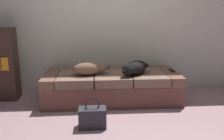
{
  "coord_description": "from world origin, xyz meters",
  "views": [
    {
      "loc": [
        -0.26,
        -2.43,
        1.34
      ],
      "look_at": [
        0.0,
        1.04,
        0.48
      ],
      "focal_mm": 38.59,
      "sensor_mm": 36.0,
      "label": 1
    }
  ],
  "objects_px": {
    "couch": "(112,86)",
    "dog_dark": "(135,68)",
    "dog_tan": "(90,68)",
    "handbag": "(93,117)",
    "tv_remote": "(172,70)"
  },
  "relations": [
    {
      "from": "couch",
      "to": "tv_remote",
      "type": "distance_m",
      "value": 0.96
    },
    {
      "from": "couch",
      "to": "dog_dark",
      "type": "height_order",
      "value": "dog_dark"
    },
    {
      "from": "dog_tan",
      "to": "tv_remote",
      "type": "height_order",
      "value": "dog_tan"
    },
    {
      "from": "dog_dark",
      "to": "handbag",
      "type": "height_order",
      "value": "dog_dark"
    },
    {
      "from": "handbag",
      "to": "tv_remote",
      "type": "bearing_deg",
      "value": 36.56
    },
    {
      "from": "couch",
      "to": "dog_dark",
      "type": "distance_m",
      "value": 0.48
    },
    {
      "from": "dog_dark",
      "to": "handbag",
      "type": "bearing_deg",
      "value": -129.32
    },
    {
      "from": "dog_tan",
      "to": "handbag",
      "type": "xyz_separation_m",
      "value": [
        0.03,
        -0.79,
        -0.41
      ]
    },
    {
      "from": "tv_remote",
      "to": "handbag",
      "type": "bearing_deg",
      "value": -143.53
    },
    {
      "from": "couch",
      "to": "dog_tan",
      "type": "relative_size",
      "value": 3.42
    },
    {
      "from": "dog_tan",
      "to": "handbag",
      "type": "distance_m",
      "value": 0.89
    },
    {
      "from": "dog_dark",
      "to": "dog_tan",
      "type": "bearing_deg",
      "value": 176.74
    },
    {
      "from": "dog_tan",
      "to": "tv_remote",
      "type": "xyz_separation_m",
      "value": [
        1.26,
        0.12,
        -0.09
      ]
    },
    {
      "from": "dog_dark",
      "to": "handbag",
      "type": "relative_size",
      "value": 1.34
    },
    {
      "from": "dog_tan",
      "to": "handbag",
      "type": "bearing_deg",
      "value": -87.59
    }
  ]
}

